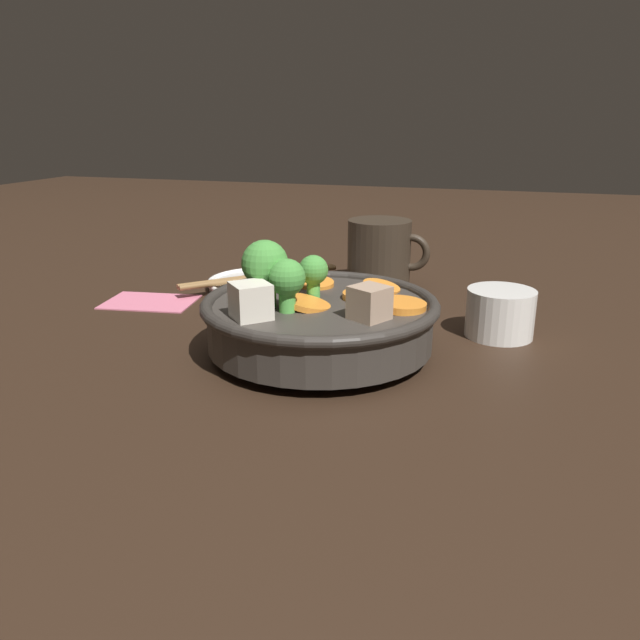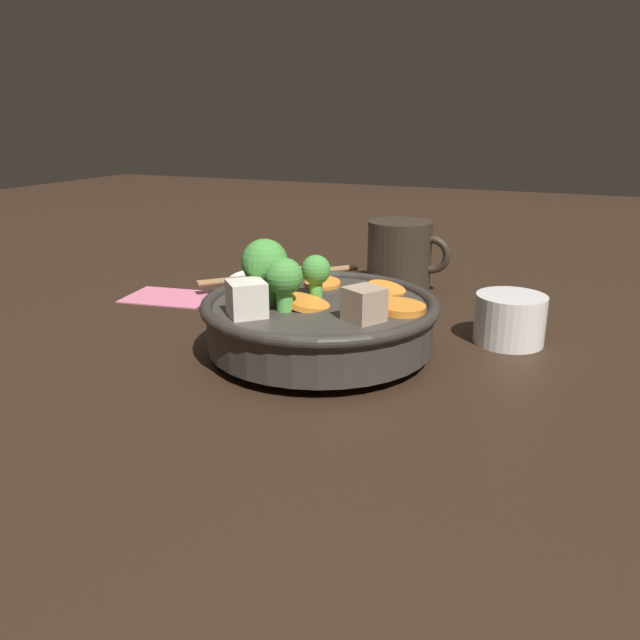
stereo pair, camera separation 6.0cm
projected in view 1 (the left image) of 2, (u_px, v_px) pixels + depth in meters
ground_plane at (320, 353)px, 0.62m from camera, size 3.00×3.00×0.00m
stirfry_bowl at (319, 317)px, 0.60m from camera, size 0.23×0.23×0.12m
side_saucer at (261, 283)px, 0.85m from camera, size 0.15×0.15×0.01m
tea_cup at (500, 313)px, 0.66m from camera, size 0.07×0.07×0.05m
dark_mug at (381, 254)px, 0.84m from camera, size 0.11×0.09×0.09m
napkin at (150, 301)px, 0.78m from camera, size 0.12×0.09×0.00m
chopsticks_pair at (261, 277)px, 0.84m from camera, size 0.17×0.18×0.01m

